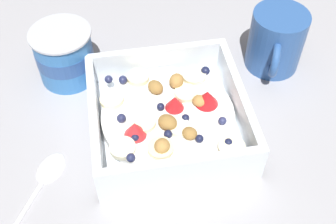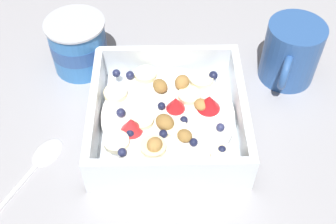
% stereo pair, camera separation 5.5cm
% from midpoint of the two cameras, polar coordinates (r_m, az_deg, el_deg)
% --- Properties ---
extents(ground_plane, '(2.40, 2.40, 0.00)m').
position_cam_midpoint_polar(ground_plane, '(0.58, -0.92, -1.19)').
color(ground_plane, '#9E9EA3').
extents(fruit_bowl, '(0.20, 0.20, 0.06)m').
position_cam_midpoint_polar(fruit_bowl, '(0.56, -2.80, -0.87)').
color(fruit_bowl, white).
rests_on(fruit_bowl, ground).
extents(spoon, '(0.10, 0.16, 0.01)m').
position_cam_midpoint_polar(spoon, '(0.55, -19.68, -9.26)').
color(spoon, silver).
rests_on(spoon, ground).
extents(yogurt_cup, '(0.09, 0.09, 0.08)m').
position_cam_midpoint_polar(yogurt_cup, '(0.63, -16.13, 7.25)').
color(yogurt_cup, '#3370B7').
rests_on(yogurt_cup, ground).
extents(coffee_mug, '(0.08, 0.11, 0.09)m').
position_cam_midpoint_polar(coffee_mug, '(0.64, 11.86, 9.15)').
color(coffee_mug, '#2D5699').
rests_on(coffee_mug, ground).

